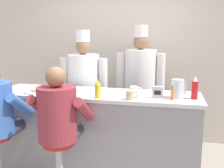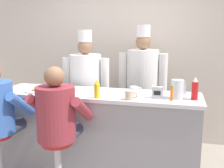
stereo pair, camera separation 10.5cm
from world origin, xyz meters
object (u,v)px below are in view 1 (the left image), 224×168
object	(u,v)px
breakfast_plate	(35,91)
cook_in_whites_near	(84,87)
cereal_bowl	(76,89)
diner_seated_maroon	(59,118)
coffee_mug_tan	(130,95)
cook_in_whites_far	(140,82)
hot_sauce_bottle_orange	(172,93)
napkin_dispenser_chrome	(158,92)
ketchup_bottle_red	(195,88)
coffee_mug_white	(134,90)
water_pitcher_clear	(178,89)
mustard_bottle_yellow	(98,89)

from	to	relation	value
breakfast_plate	cook_in_whites_near	bearing A→B (deg)	65.56
cereal_bowl	diner_seated_maroon	size ratio (longest dim) A/B	0.10
coffee_mug_tan	diner_seated_maroon	bearing A→B (deg)	-152.65
cook_in_whites_far	breakfast_plate	bearing A→B (deg)	-135.21
cook_in_whites_far	diner_seated_maroon	bearing A→B (deg)	-112.21
coffee_mug_tan	hot_sauce_bottle_orange	bearing A→B (deg)	9.89
cook_in_whites_near	cook_in_whites_far	size ratio (longest dim) A/B	0.96
napkin_dispenser_chrome	ketchup_bottle_red	bearing A→B (deg)	4.87
coffee_mug_white	cereal_bowl	bearing A→B (deg)	-175.10
water_pitcher_clear	cereal_bowl	distance (m)	1.19
napkin_dispenser_chrome	cook_in_whites_far	size ratio (longest dim) A/B	0.07
water_pitcher_clear	napkin_dispenser_chrome	bearing A→B (deg)	-171.64
cereal_bowl	coffee_mug_tan	distance (m)	0.75
hot_sauce_bottle_orange	coffee_mug_tan	distance (m)	0.44
coffee_mug_tan	cook_in_whites_far	xyz separation A→B (m)	(-0.03, 1.22, -0.07)
diner_seated_maroon	water_pitcher_clear	bearing A→B (deg)	24.39
water_pitcher_clear	coffee_mug_tan	distance (m)	0.52
hot_sauce_bottle_orange	cereal_bowl	distance (m)	1.15
water_pitcher_clear	napkin_dispenser_chrome	size ratio (longest dim) A/B	1.63
ketchup_bottle_red	water_pitcher_clear	xyz separation A→B (m)	(-0.18, -0.00, -0.01)
mustard_bottle_yellow	napkin_dispenser_chrome	world-z (taller)	mustard_bottle_yellow
hot_sauce_bottle_orange	coffee_mug_white	size ratio (longest dim) A/B	1.10
cereal_bowl	napkin_dispenser_chrome	distance (m)	0.99
diner_seated_maroon	cook_in_whites_near	xyz separation A→B (m)	(-0.14, 1.21, 0.07)
hot_sauce_bottle_orange	diner_seated_maroon	size ratio (longest dim) A/B	0.11
water_pitcher_clear	coffee_mug_white	distance (m)	0.52
mustard_bottle_yellow	coffee_mug_tan	size ratio (longest dim) A/B	1.50
mustard_bottle_yellow	diner_seated_maroon	world-z (taller)	diner_seated_maroon
mustard_bottle_yellow	napkin_dispenser_chrome	size ratio (longest dim) A/B	1.63
mustard_bottle_yellow	cereal_bowl	size ratio (longest dim) A/B	1.49
diner_seated_maroon	cook_in_whites_far	bearing A→B (deg)	67.79
water_pitcher_clear	coffee_mug_tan	xyz separation A→B (m)	(-0.49, -0.18, -0.05)
coffee_mug_tan	napkin_dispenser_chrome	distance (m)	0.32
water_pitcher_clear	cook_in_whites_near	bearing A→B (deg)	152.01
coffee_mug_white	napkin_dispenser_chrome	size ratio (longest dim) A/B	1.12
cereal_bowl	coffee_mug_white	distance (m)	0.70
coffee_mug_white	diner_seated_maroon	size ratio (longest dim) A/B	0.10
diner_seated_maroon	ketchup_bottle_red	bearing A→B (deg)	21.53
cook_in_whites_far	cook_in_whites_near	bearing A→B (deg)	-155.76
ketchup_bottle_red	coffee_mug_tan	distance (m)	0.69
cook_in_whites_far	cereal_bowl	bearing A→B (deg)	-125.27
diner_seated_maroon	cook_in_whites_far	world-z (taller)	cook_in_whites_far
mustard_bottle_yellow	napkin_dispenser_chrome	distance (m)	0.65
breakfast_plate	cereal_bowl	bearing A→B (deg)	20.31
napkin_dispenser_chrome	breakfast_plate	bearing A→B (deg)	-178.07
water_pitcher_clear	cook_in_whites_far	xyz separation A→B (m)	(-0.52, 1.04, -0.13)
coffee_mug_white	breakfast_plate	bearing A→B (deg)	-168.81
water_pitcher_clear	breakfast_plate	distance (m)	1.65
ketchup_bottle_red	diner_seated_maroon	size ratio (longest dim) A/B	0.17
hot_sauce_bottle_orange	breakfast_plate	size ratio (longest dim) A/B	0.59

